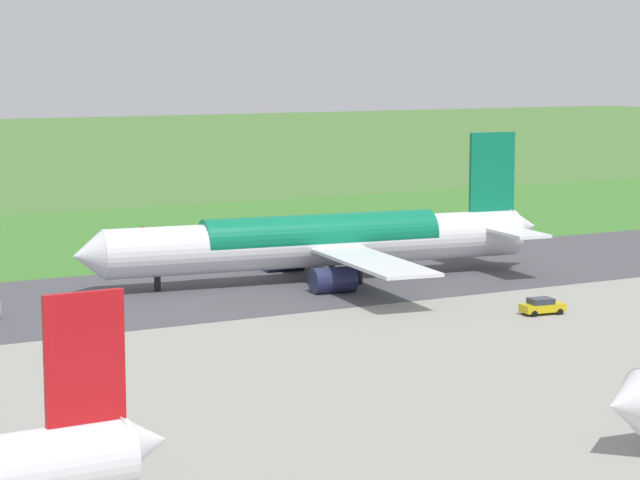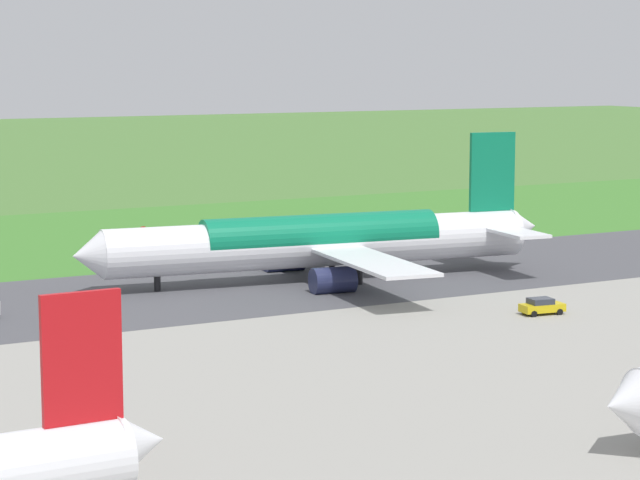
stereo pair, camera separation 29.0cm
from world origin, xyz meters
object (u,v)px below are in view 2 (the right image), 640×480
(no_stopping_sign, at_px, (143,235))
(service_car_followme, at_px, (542,306))
(airliner_main, at_px, (323,241))
(traffic_cone_orange, at_px, (97,244))

(no_stopping_sign, bearing_deg, service_car_followme, 106.02)
(airliner_main, relative_size, no_stopping_sign, 19.57)
(service_car_followme, xyz_separation_m, no_stopping_sign, (17.14, -59.72, 0.79))
(airliner_main, distance_m, no_stopping_sign, 34.01)
(service_car_followme, relative_size, traffic_cone_orange, 7.99)
(service_car_followme, distance_m, traffic_cone_orange, 67.68)
(airliner_main, xyz_separation_m, no_stopping_sign, (8.28, -32.88, -2.72))
(airliner_main, bearing_deg, traffic_cone_orange, -70.65)
(airliner_main, xyz_separation_m, service_car_followme, (-8.86, 26.85, -3.51))
(airliner_main, distance_m, traffic_cone_orange, 39.61)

